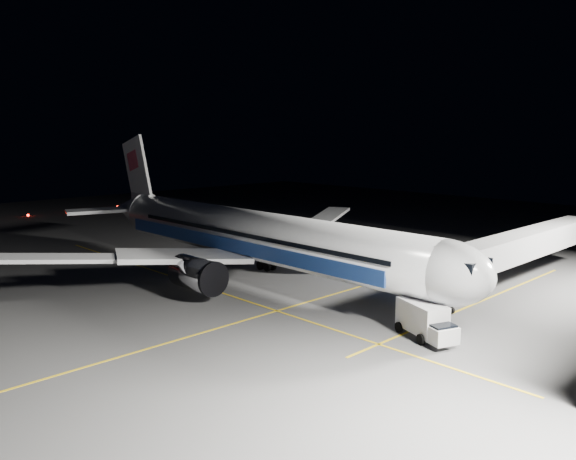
% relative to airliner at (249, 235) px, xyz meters
% --- Properties ---
extents(ground, '(200.00, 200.00, 0.00)m').
position_rel_airliner_xyz_m(ground, '(1.08, 0.00, -5.16)').
color(ground, '#4C4C4F').
rests_on(ground, ground).
extents(guide_line_main, '(0.25, 80.00, 0.01)m').
position_rel_airliner_xyz_m(guide_line_main, '(11.08, 0.00, -5.16)').
color(guide_line_main, gold).
rests_on(guide_line_main, ground).
extents(guide_line_cross, '(70.00, 0.25, 0.01)m').
position_rel_airliner_xyz_m(guide_line_cross, '(1.08, -6.00, -5.16)').
color(guide_line_cross, gold).
rests_on(guide_line_cross, ground).
extents(guide_line_side, '(0.25, 40.00, 0.01)m').
position_rel_airliner_xyz_m(guide_line_side, '(23.08, 10.00, -5.16)').
color(guide_line_side, gold).
rests_on(guide_line_side, ground).
extents(airliner, '(61.48, 54.22, 16.64)m').
position_rel_airliner_xyz_m(airliner, '(0.00, 0.00, 0.00)').
color(airliner, silver).
rests_on(airliner, ground).
extents(jet_bridge, '(3.60, 34.40, 6.30)m').
position_rel_airliner_xyz_m(jet_bridge, '(23.08, 18.06, -0.58)').
color(jet_bridge, '#B2B2B7').
rests_on(jet_bridge, ground).
extents(taxiway_lights, '(0.44, 60.44, 0.44)m').
position_rel_airliner_xyz_m(taxiway_lights, '(-70.92, 0.00, -4.94)').
color(taxiway_lights, '#FF140A').
rests_on(taxiway_lights, ground).
extents(service_truck, '(6.21, 4.27, 2.97)m').
position_rel_airliner_xyz_m(service_truck, '(24.96, -2.20, -3.58)').
color(service_truck, white).
rests_on(service_truck, ground).
extents(baggage_tug, '(2.88, 2.44, 1.90)m').
position_rel_airliner_xyz_m(baggage_tug, '(1.27, 18.35, -4.29)').
color(baggage_tug, black).
rests_on(baggage_tug, ground).
extents(safety_cone_a, '(0.36, 0.36, 0.54)m').
position_rel_airliner_xyz_m(safety_cone_a, '(-0.93, 14.00, -4.90)').
color(safety_cone_a, '#DF4D09').
rests_on(safety_cone_a, ground).
extents(safety_cone_b, '(0.38, 0.38, 0.57)m').
position_rel_airliner_xyz_m(safety_cone_b, '(3.58, 14.00, -4.88)').
color(safety_cone_b, '#DF4D09').
rests_on(safety_cone_b, ground).
extents(safety_cone_c, '(0.36, 0.36, 0.54)m').
position_rel_airliner_xyz_m(safety_cone_c, '(-1.62, 14.00, -4.89)').
color(safety_cone_c, '#DF4D09').
rests_on(safety_cone_c, ground).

